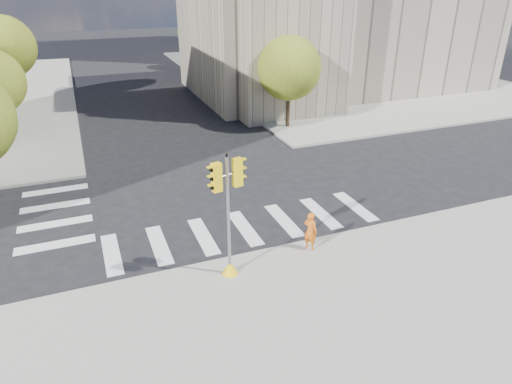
# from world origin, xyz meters

# --- Properties ---
(ground) EXTENTS (160.00, 160.00, 0.00)m
(ground) POSITION_xyz_m (0.00, 0.00, 0.00)
(ground) COLOR black
(ground) RESTS_ON ground
(sidewalk_far_right) EXTENTS (28.00, 40.00, 0.15)m
(sidewalk_far_right) POSITION_xyz_m (20.00, 26.00, 0.07)
(sidewalk_far_right) COLOR gray
(sidewalk_far_right) RESTS_ON ground
(civic_building) EXTENTS (26.00, 16.00, 19.39)m
(civic_building) POSITION_xyz_m (15.59, 19.12, 7.26)
(civic_building) COLOR #A29680
(civic_building) RESTS_ON ground
(tree_lw_far) EXTENTS (4.80, 4.80, 6.95)m
(tree_lw_far) POSITION_xyz_m (-10.50, 24.00, 4.54)
(tree_lw_far) COLOR #382616
(tree_lw_far) RESTS_ON ground
(tree_re_near) EXTENTS (4.20, 4.20, 6.16)m
(tree_re_near) POSITION_xyz_m (7.50, 10.00, 4.05)
(tree_re_near) COLOR #382616
(tree_re_near) RESTS_ON ground
(tree_re_mid) EXTENTS (4.60, 4.60, 6.66)m
(tree_re_mid) POSITION_xyz_m (7.50, 22.00, 4.35)
(tree_re_mid) COLOR #382616
(tree_re_mid) RESTS_ON ground
(tree_re_far) EXTENTS (4.00, 4.00, 5.88)m
(tree_re_far) POSITION_xyz_m (7.50, 34.00, 3.87)
(tree_re_far) COLOR #382616
(tree_re_far) RESTS_ON ground
(lamp_near) EXTENTS (0.35, 0.18, 8.11)m
(lamp_near) POSITION_xyz_m (8.00, 14.00, 4.58)
(lamp_near) COLOR black
(lamp_near) RESTS_ON sidewalk_far_right
(lamp_far) EXTENTS (0.35, 0.18, 8.11)m
(lamp_far) POSITION_xyz_m (8.00, 28.00, 4.58)
(lamp_far) COLOR black
(lamp_far) RESTS_ON sidewalk_far_right
(traffic_signal) EXTENTS (1.08, 0.56, 4.47)m
(traffic_signal) POSITION_xyz_m (-1.77, -5.03, 2.04)
(traffic_signal) COLOR yellow
(traffic_signal) RESTS_ON sidewalk_near
(photographer) EXTENTS (0.60, 0.67, 1.54)m
(photographer) POSITION_xyz_m (1.58, -4.60, 0.92)
(photographer) COLOR orange
(photographer) RESTS_ON sidewalk_near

